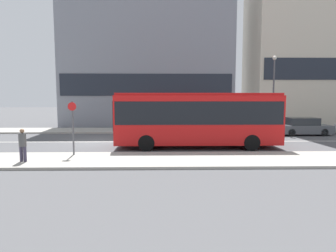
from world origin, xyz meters
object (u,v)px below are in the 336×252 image
at_px(city_bus, 197,116).
at_px(bus_stop_sign, 73,124).
at_px(street_lamp, 274,85).
at_px(parked_car_0, 243,127).
at_px(pedestrian_near_stop, 23,143).
at_px(parked_car_1, 303,127).

distance_m(city_bus, bus_stop_sign, 7.40).
bearing_deg(street_lamp, parked_car_0, -149.61).
xyz_separation_m(city_bus, parked_car_0, (4.48, 5.90, -1.30)).
height_order(city_bus, street_lamp, street_lamp).
height_order(pedestrian_near_stop, street_lamp, street_lamp).
height_order(parked_car_1, street_lamp, street_lamp).
relative_size(parked_car_0, street_lamp, 0.63).
bearing_deg(pedestrian_near_stop, bus_stop_sign, 55.02).
height_order(city_bus, parked_car_1, city_bus).
height_order(city_bus, pedestrian_near_stop, city_bus).
xyz_separation_m(city_bus, pedestrian_near_stop, (-8.77, -4.40, -0.94)).
relative_size(city_bus, parked_car_0, 2.43).
distance_m(parked_car_0, street_lamp, 5.06).
bearing_deg(parked_car_1, bus_stop_sign, -152.65).
distance_m(parked_car_0, parked_car_1, 4.98).
xyz_separation_m(parked_car_0, bus_stop_sign, (-11.36, -8.61, 1.12)).
relative_size(parked_car_0, parked_car_1, 0.97).
height_order(city_bus, parked_car_0, city_bus).
bearing_deg(parked_car_0, pedestrian_near_stop, -142.16).
xyz_separation_m(pedestrian_near_stop, bus_stop_sign, (1.89, 1.68, 0.76)).
bearing_deg(pedestrian_near_stop, street_lamp, 49.91).
relative_size(pedestrian_near_stop, bus_stop_sign, 0.56).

